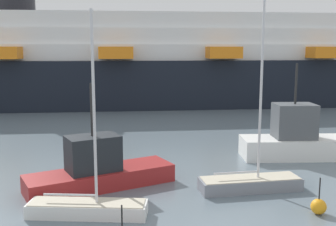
% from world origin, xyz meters
% --- Properties ---
extents(sailboat_1, '(5.39, 1.54, 10.10)m').
position_xyz_m(sailboat_1, '(3.13, 6.35, 0.49)').
color(sailboat_1, gray).
rests_on(sailboat_1, ground_plane).
extents(sailboat_3, '(5.49, 2.46, 9.07)m').
position_xyz_m(sailboat_3, '(-5.28, 4.42, 0.46)').
color(sailboat_3, white).
rests_on(sailboat_3, ground_plane).
extents(fishing_boat_0, '(8.02, 3.63, 6.43)m').
position_xyz_m(fishing_boat_0, '(8.66, 12.00, 1.27)').
color(fishing_boat_0, white).
rests_on(fishing_boat_0, ground_plane).
extents(fishing_boat_2, '(8.27, 4.83, 5.66)m').
position_xyz_m(fishing_boat_2, '(-4.79, 8.17, 0.98)').
color(fishing_boat_2, maroon).
rests_on(fishing_boat_2, ground_plane).
extents(channel_buoy_2, '(0.71, 0.71, 1.72)m').
position_xyz_m(channel_buoy_2, '(5.04, 2.83, 0.36)').
color(channel_buoy_2, orange).
rests_on(channel_buoy_2, ground_plane).
extents(cruise_ship, '(108.70, 22.47, 17.17)m').
position_xyz_m(cruise_ship, '(4.05, 41.61, 5.43)').
color(cruise_ship, black).
rests_on(cruise_ship, ground_plane).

